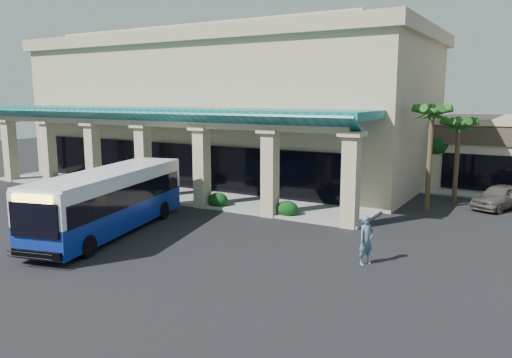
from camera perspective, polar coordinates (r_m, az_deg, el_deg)
The scene contains 10 objects.
ground at distance 23.64m, azimuth -7.78°, elevation -6.39°, with size 110.00×110.00×0.00m, color black.
main_building at distance 40.43m, azimuth -2.84°, elevation 8.40°, with size 30.80×14.80×11.35m, color tan, non-canonical shape.
arcade at distance 33.30m, azimuth -11.51°, elevation 3.12°, with size 30.00×6.20×5.70m, color #0F5F5F, non-canonical shape.
palm_0 at distance 29.53m, azimuth 19.24°, elevation 2.87°, with size 2.40×2.40×6.60m, color #1C4D14, non-canonical shape.
palm_1 at distance 32.35m, azimuth 21.99°, elevation 2.53°, with size 2.40×2.40×5.80m, color #1C4D14, non-canonical shape.
palm_2 at distance 44.10m, azimuth -26.02°, elevation 4.19°, with size 2.40×2.40×6.20m, color #1C4D14, non-canonical shape.
broadleaf_tree at distance 37.63m, azimuth 20.08°, elevation 2.76°, with size 2.60×2.60×4.81m, color black, non-canonical shape.
transit_bus at distance 24.49m, azimuth -16.30°, elevation -2.54°, with size 2.49×10.68×2.98m, color navy, non-canonical shape.
pedestrian at distance 19.74m, azimuth 12.49°, elevation -6.81°, with size 0.71×0.46×1.93m, color slate.
car_silver at distance 31.93m, azimuth 26.08°, elevation -1.83°, with size 1.66×4.12×1.40m, color #5E564E.
Camera 1 is at (14.14, -17.82, 6.43)m, focal length 35.00 mm.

